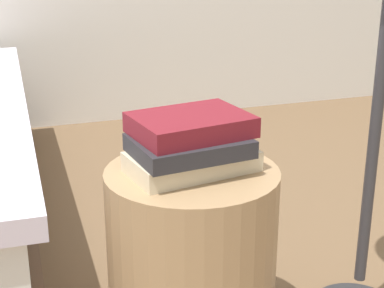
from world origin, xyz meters
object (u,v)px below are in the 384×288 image
book_charcoal (189,146)px  book_maroon (192,125)px  side_table (192,258)px  book_cream (190,162)px

book_charcoal → book_maroon: bearing=48.8°
side_table → book_charcoal: (-0.01, -0.01, 0.30)m
side_table → book_charcoal: bearing=-136.8°
side_table → book_cream: (-0.00, -0.00, 0.26)m
book_charcoal → book_cream: bearing=49.7°
book_cream → book_charcoal: 0.05m
book_cream → book_maroon: size_ratio=1.13×
book_charcoal → book_maroon: 0.05m
side_table → book_cream: book_cream is taller
book_cream → book_maroon: 0.09m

